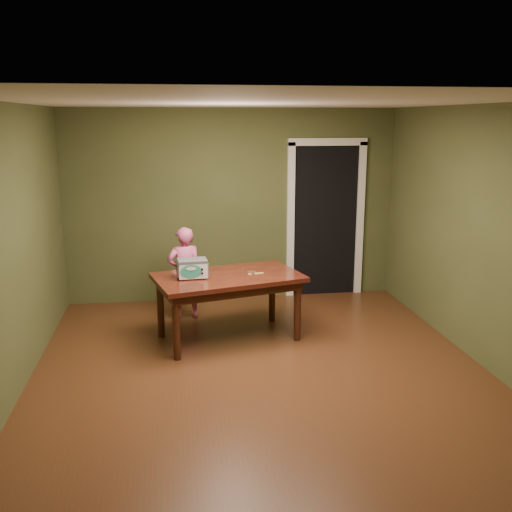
# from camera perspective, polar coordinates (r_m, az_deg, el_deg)

# --- Properties ---
(floor) EXTENTS (5.00, 5.00, 0.00)m
(floor) POSITION_cam_1_polar(r_m,az_deg,el_deg) (5.77, 0.55, -11.57)
(floor) COLOR #4F2716
(floor) RESTS_ON ground
(room_shell) EXTENTS (4.52, 5.02, 2.61)m
(room_shell) POSITION_cam_1_polar(r_m,az_deg,el_deg) (5.28, 0.59, 5.44)
(room_shell) COLOR #4A512B
(room_shell) RESTS_ON ground
(doorway) EXTENTS (1.10, 0.66, 2.25)m
(doorway) POSITION_cam_1_polar(r_m,az_deg,el_deg) (8.34, 6.40, 3.83)
(doorway) COLOR black
(doorway) RESTS_ON ground
(dining_table) EXTENTS (1.77, 1.26, 0.75)m
(dining_table) POSITION_cam_1_polar(r_m,az_deg,el_deg) (6.41, -2.80, -2.80)
(dining_table) COLOR #34100B
(dining_table) RESTS_ON floor
(toy_oven) EXTENTS (0.35, 0.25, 0.21)m
(toy_oven) POSITION_cam_1_polar(r_m,az_deg,el_deg) (6.29, -6.38, -1.18)
(toy_oven) COLOR #4C4F54
(toy_oven) RESTS_ON dining_table
(baking_pan) EXTENTS (0.10, 0.10, 0.02)m
(baking_pan) POSITION_cam_1_polar(r_m,az_deg,el_deg) (6.45, -0.44, -1.65)
(baking_pan) COLOR silver
(baking_pan) RESTS_ON dining_table
(spatula) EXTENTS (0.18, 0.06, 0.01)m
(spatula) POSITION_cam_1_polar(r_m,az_deg,el_deg) (6.43, -0.02, -1.76)
(spatula) COLOR #E3CA63
(spatula) RESTS_ON dining_table
(child) EXTENTS (0.47, 0.35, 1.17)m
(child) POSITION_cam_1_polar(r_m,az_deg,el_deg) (7.13, -7.15, -1.73)
(child) COLOR #DD5B94
(child) RESTS_ON floor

